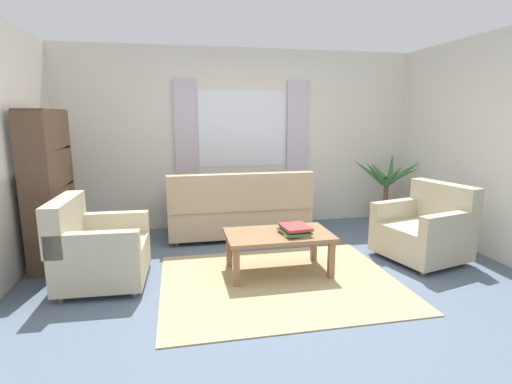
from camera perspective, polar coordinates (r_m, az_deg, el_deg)
ground_plane at (r=4.03m, az=3.54°, el=-13.09°), size 6.24×6.24×0.00m
wall_back at (r=5.89m, az=-2.05°, el=7.74°), size 5.32×0.12×2.60m
window_with_curtains at (r=5.80m, az=-1.92°, el=9.17°), size 1.98×0.07×1.40m
area_rug at (r=4.03m, az=3.54°, el=-13.01°), size 2.35×1.86×0.01m
couch at (r=5.36m, az=-2.53°, el=-2.70°), size 1.90×0.82×0.92m
armchair_left at (r=4.17m, az=-22.28°, el=-7.85°), size 0.85×0.87×0.88m
armchair_right at (r=4.92m, az=23.51°, el=-5.07°), size 1.00×1.02×0.88m
coffee_table at (r=4.13m, az=3.30°, el=-6.77°), size 1.10×0.64×0.44m
book_stack_on_table at (r=4.08m, az=5.70°, el=-5.52°), size 0.31×0.36×0.09m
potted_plant at (r=6.29m, az=18.47°, el=-0.15°), size 1.04×0.99×1.10m
bookshelf at (r=4.91m, az=-27.67°, el=0.94°), size 0.30×0.94×1.72m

